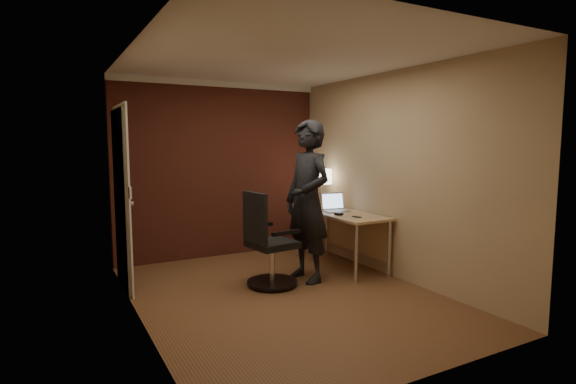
# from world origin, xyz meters

# --- Properties ---
(room) EXTENTS (4.00, 4.00, 4.00)m
(room) POSITION_xyz_m (-0.27, 1.54, 1.37)
(room) COLOR brown
(room) RESTS_ON ground
(desk) EXTENTS (0.60, 1.50, 0.73)m
(desk) POSITION_xyz_m (1.25, 0.64, 0.60)
(desk) COLOR #D4B27A
(desk) RESTS_ON ground
(desk_lamp) EXTENTS (0.22, 0.22, 0.54)m
(desk_lamp) POSITION_xyz_m (1.29, 1.27, 1.15)
(desk_lamp) COLOR silver
(desk_lamp) RESTS_ON desk
(laptop) EXTENTS (0.36, 0.29, 0.23)m
(laptop) POSITION_xyz_m (1.19, 0.78, 0.79)
(laptop) COLOR silver
(laptop) RESTS_ON desk
(mouse) EXTENTS (0.09, 0.11, 0.03)m
(mouse) POSITION_xyz_m (1.02, 0.44, 0.75)
(mouse) COLOR black
(mouse) RESTS_ON desk
(phone) EXTENTS (0.07, 0.12, 0.01)m
(phone) POSITION_xyz_m (1.13, 0.21, 0.73)
(phone) COLOR black
(phone) RESTS_ON desk
(office_chair) EXTENTS (0.58, 0.63, 1.07)m
(office_chair) POSITION_xyz_m (-0.04, 0.33, 0.47)
(office_chair) COLOR black
(office_chair) RESTS_ON ground
(person) EXTENTS (0.54, 0.75, 1.91)m
(person) POSITION_xyz_m (0.50, 0.34, 0.95)
(person) COLOR black
(person) RESTS_ON ground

